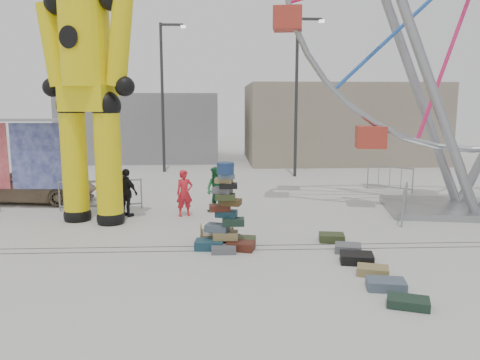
{
  "coord_description": "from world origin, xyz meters",
  "views": [
    {
      "loc": [
        -1.03,
        -10.97,
        3.71
      ],
      "look_at": [
        -0.37,
        2.57,
        1.52
      ],
      "focal_mm": 35.0,
      "sensor_mm": 36.0,
      "label": 1
    }
  ],
  "objects_px": {
    "suitcase_tower": "(226,224)",
    "barricade_dummy_c": "(113,195)",
    "pedestrian_green": "(216,190)",
    "parked_suv": "(38,186)",
    "lamp_post_left": "(164,90)",
    "barricade_dummy_b": "(89,195)",
    "pedestrian_black": "(127,193)",
    "steamer_trunk": "(217,233)",
    "pedestrian_red": "(185,193)",
    "barricade_wheel_back": "(390,179)",
    "barricade_wheel_front": "(405,203)",
    "crash_test_dummy": "(87,79)",
    "lamp_post_right": "(298,89)",
    "banner_scaffold": "(8,142)"
  },
  "relations": [
    {
      "from": "pedestrian_red",
      "to": "pedestrian_black",
      "type": "xyz_separation_m",
      "value": [
        -1.92,
        0.0,
        0.03
      ]
    },
    {
      "from": "pedestrian_green",
      "to": "pedestrian_black",
      "type": "bearing_deg",
      "value": -134.44
    },
    {
      "from": "banner_scaffold",
      "to": "pedestrian_black",
      "type": "relative_size",
      "value": 2.79
    },
    {
      "from": "banner_scaffold",
      "to": "barricade_wheel_front",
      "type": "distance_m",
      "value": 13.67
    },
    {
      "from": "pedestrian_green",
      "to": "parked_suv",
      "type": "bearing_deg",
      "value": -159.92
    },
    {
      "from": "pedestrian_red",
      "to": "pedestrian_green",
      "type": "height_order",
      "value": "pedestrian_green"
    },
    {
      "from": "crash_test_dummy",
      "to": "steamer_trunk",
      "type": "xyz_separation_m",
      "value": [
        3.92,
        -2.24,
        -4.29
      ]
    },
    {
      "from": "barricade_wheel_front",
      "to": "pedestrian_black",
      "type": "relative_size",
      "value": 1.24
    },
    {
      "from": "pedestrian_red",
      "to": "parked_suv",
      "type": "height_order",
      "value": "pedestrian_red"
    },
    {
      "from": "barricade_wheel_back",
      "to": "pedestrian_green",
      "type": "relative_size",
      "value": 1.25
    },
    {
      "from": "pedestrian_red",
      "to": "pedestrian_green",
      "type": "xyz_separation_m",
      "value": [
        1.06,
        0.37,
        0.02
      ]
    },
    {
      "from": "lamp_post_left",
      "to": "lamp_post_right",
      "type": "bearing_deg",
      "value": -15.95
    },
    {
      "from": "suitcase_tower",
      "to": "steamer_trunk",
      "type": "height_order",
      "value": "suitcase_tower"
    },
    {
      "from": "lamp_post_left",
      "to": "pedestrian_red",
      "type": "relative_size",
      "value": 5.12
    },
    {
      "from": "suitcase_tower",
      "to": "barricade_wheel_back",
      "type": "height_order",
      "value": "suitcase_tower"
    },
    {
      "from": "barricade_dummy_c",
      "to": "barricade_wheel_back",
      "type": "bearing_deg",
      "value": 0.13
    },
    {
      "from": "crash_test_dummy",
      "to": "pedestrian_black",
      "type": "distance_m",
      "value": 3.86
    },
    {
      "from": "steamer_trunk",
      "to": "parked_suv",
      "type": "distance_m",
      "value": 8.87
    },
    {
      "from": "barricade_wheel_back",
      "to": "parked_suv",
      "type": "height_order",
      "value": "parked_suv"
    },
    {
      "from": "pedestrian_red",
      "to": "parked_suv",
      "type": "xyz_separation_m",
      "value": [
        -5.81,
        2.67,
        -0.18
      ]
    },
    {
      "from": "barricade_dummy_b",
      "to": "barricade_dummy_c",
      "type": "height_order",
      "value": "same"
    },
    {
      "from": "suitcase_tower",
      "to": "barricade_dummy_b",
      "type": "height_order",
      "value": "suitcase_tower"
    },
    {
      "from": "pedestrian_black",
      "to": "steamer_trunk",
      "type": "bearing_deg",
      "value": 171.2
    },
    {
      "from": "barricade_dummy_c",
      "to": "lamp_post_left",
      "type": "bearing_deg",
      "value": 69.23
    },
    {
      "from": "suitcase_tower",
      "to": "pedestrian_red",
      "type": "height_order",
      "value": "suitcase_tower"
    },
    {
      "from": "lamp_post_left",
      "to": "parked_suv",
      "type": "distance_m",
      "value": 9.66
    },
    {
      "from": "barricade_dummy_c",
      "to": "barricade_dummy_b",
      "type": "bearing_deg",
      "value": 165.67
    },
    {
      "from": "barricade_dummy_c",
      "to": "pedestrian_green",
      "type": "relative_size",
      "value": 1.25
    },
    {
      "from": "suitcase_tower",
      "to": "pedestrian_red",
      "type": "relative_size",
      "value": 1.44
    },
    {
      "from": "barricade_dummy_b",
      "to": "pedestrian_red",
      "type": "bearing_deg",
      "value": -21.31
    },
    {
      "from": "lamp_post_left",
      "to": "pedestrian_red",
      "type": "bearing_deg",
      "value": -80.49
    },
    {
      "from": "barricade_wheel_front",
      "to": "lamp_post_left",
      "type": "bearing_deg",
      "value": 62.96
    },
    {
      "from": "lamp_post_left",
      "to": "suitcase_tower",
      "type": "relative_size",
      "value": 3.55
    },
    {
      "from": "barricade_dummy_b",
      "to": "pedestrian_green",
      "type": "distance_m",
      "value": 4.54
    },
    {
      "from": "steamer_trunk",
      "to": "barricade_wheel_back",
      "type": "relative_size",
      "value": 0.44
    },
    {
      "from": "barricade_wheel_front",
      "to": "pedestrian_black",
      "type": "distance_m",
      "value": 9.11
    },
    {
      "from": "barricade_wheel_front",
      "to": "pedestrian_red",
      "type": "bearing_deg",
      "value": 107.79
    },
    {
      "from": "steamer_trunk",
      "to": "pedestrian_black",
      "type": "distance_m",
      "value": 4.22
    },
    {
      "from": "barricade_wheel_back",
      "to": "pedestrian_green",
      "type": "bearing_deg",
      "value": -110.55
    },
    {
      "from": "lamp_post_left",
      "to": "barricade_dummy_c",
      "type": "bearing_deg",
      "value": -95.02
    },
    {
      "from": "suitcase_tower",
      "to": "barricade_dummy_b",
      "type": "relative_size",
      "value": 1.13
    },
    {
      "from": "crash_test_dummy",
      "to": "lamp_post_right",
      "type": "bearing_deg",
      "value": 70.48
    },
    {
      "from": "barricade_dummy_c",
      "to": "parked_suv",
      "type": "height_order",
      "value": "parked_suv"
    },
    {
      "from": "lamp_post_left",
      "to": "steamer_trunk",
      "type": "bearing_deg",
      "value": -78.08
    },
    {
      "from": "barricade_wheel_back",
      "to": "pedestrian_red",
      "type": "height_order",
      "value": "pedestrian_red"
    },
    {
      "from": "pedestrian_green",
      "to": "parked_suv",
      "type": "xyz_separation_m",
      "value": [
        -6.87,
        2.31,
        -0.2
      ]
    },
    {
      "from": "suitcase_tower",
      "to": "barricade_wheel_front",
      "type": "xyz_separation_m",
      "value": [
        5.83,
        2.66,
        -0.08
      ]
    },
    {
      "from": "suitcase_tower",
      "to": "barricade_wheel_back",
      "type": "xyz_separation_m",
      "value": [
        7.23,
        7.75,
        -0.08
      ]
    },
    {
      "from": "barricade_dummy_c",
      "to": "pedestrian_red",
      "type": "relative_size",
      "value": 1.28
    },
    {
      "from": "suitcase_tower",
      "to": "barricade_dummy_c",
      "type": "relative_size",
      "value": 1.13
    }
  ]
}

